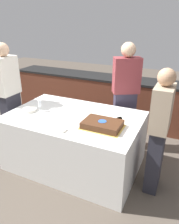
{
  "coord_description": "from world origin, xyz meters",
  "views": [
    {
      "loc": [
        1.34,
        -2.34,
        2.01
      ],
      "look_at": [
        0.24,
        0.0,
        0.88
      ],
      "focal_mm": 35.0,
      "sensor_mm": 36.0,
      "label": 1
    }
  ],
  "objects_px": {
    "wine_glass": "(40,104)",
    "person_seated_left": "(10,97)",
    "cake": "(102,124)",
    "person_seated_right": "(159,132)",
    "person_cutting_cake": "(125,96)",
    "plate_stack": "(30,110)"
  },
  "relations": [
    {
      "from": "person_cutting_cake",
      "to": "person_seated_right",
      "type": "bearing_deg",
      "value": 97.96
    },
    {
      "from": "person_seated_right",
      "to": "person_seated_left",
      "type": "bearing_deg",
      "value": -90.0
    },
    {
      "from": "wine_glass",
      "to": "person_seated_right",
      "type": "bearing_deg",
      "value": 2.24
    },
    {
      "from": "plate_stack",
      "to": "wine_glass",
      "type": "relative_size",
      "value": 1.18
    },
    {
      "from": "person_cutting_cake",
      "to": "person_seated_left",
      "type": "relative_size",
      "value": 1.0
    },
    {
      "from": "person_cutting_cake",
      "to": "person_seated_left",
      "type": "xyz_separation_m",
      "value": [
        -1.6,
        -0.8,
        -0.0
      ]
    },
    {
      "from": "cake",
      "to": "person_cutting_cake",
      "type": "bearing_deg",
      "value": 90.0
    },
    {
      "from": "wine_glass",
      "to": "person_seated_left",
      "type": "distance_m",
      "value": 0.62
    },
    {
      "from": "person_seated_left",
      "to": "cake",
      "type": "bearing_deg",
      "value": -95.19
    },
    {
      "from": "plate_stack",
      "to": "person_cutting_cake",
      "type": "xyz_separation_m",
      "value": [
        1.12,
        0.93,
        0.08
      ]
    },
    {
      "from": "cake",
      "to": "person_cutting_cake",
      "type": "xyz_separation_m",
      "value": [
        -0.0,
        0.95,
        0.06
      ]
    },
    {
      "from": "person_cutting_cake",
      "to": "person_seated_right",
      "type": "height_order",
      "value": "person_cutting_cake"
    },
    {
      "from": "person_seated_left",
      "to": "person_seated_right",
      "type": "xyz_separation_m",
      "value": [
        2.25,
        0.0,
        -0.09
      ]
    },
    {
      "from": "cake",
      "to": "person_seated_right",
      "type": "relative_size",
      "value": 0.33
    },
    {
      "from": "cake",
      "to": "wine_glass",
      "type": "relative_size",
      "value": 3.05
    },
    {
      "from": "wine_glass",
      "to": "person_seated_left",
      "type": "height_order",
      "value": "person_seated_left"
    },
    {
      "from": "cake",
      "to": "person_seated_left",
      "type": "relative_size",
      "value": 0.3
    },
    {
      "from": "cake",
      "to": "person_seated_right",
      "type": "xyz_separation_m",
      "value": [
        0.64,
        0.15,
        -0.03
      ]
    },
    {
      "from": "person_seated_left",
      "to": "person_seated_right",
      "type": "distance_m",
      "value": 2.25
    },
    {
      "from": "cake",
      "to": "person_cutting_cake",
      "type": "distance_m",
      "value": 0.95
    },
    {
      "from": "cake",
      "to": "wine_glass",
      "type": "height_order",
      "value": "wine_glass"
    },
    {
      "from": "person_seated_left",
      "to": "wine_glass",
      "type": "bearing_deg",
      "value": -95.85
    }
  ]
}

